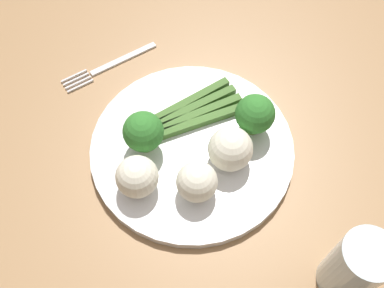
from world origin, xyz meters
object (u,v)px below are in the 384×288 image
(broccoli_left, at_px, (255,114))
(cauliflower_near_center, at_px, (137,177))
(asparagus_bundle, at_px, (191,113))
(cauliflower_outer_edge, at_px, (230,149))
(dining_table, at_px, (187,141))
(plate, at_px, (192,148))
(fork, at_px, (109,66))
(broccoli_front_left, at_px, (143,132))
(cauliflower_near_fork, at_px, (197,182))
(water_glass, at_px, (355,267))

(broccoli_left, distance_m, cauliflower_near_center, 0.19)
(asparagus_bundle, height_order, cauliflower_outer_edge, cauliflower_outer_edge)
(cauliflower_near_center, bearing_deg, dining_table, -72.10)
(plate, distance_m, cauliflower_near_center, 0.10)
(cauliflower_near_center, xyz_separation_m, cauliflower_outer_edge, (-0.07, -0.11, 0.00))
(plate, bearing_deg, fork, -8.00)
(plate, distance_m, broccoli_front_left, 0.08)
(asparagus_bundle, height_order, fork, asparagus_bundle)
(plate, relative_size, cauliflower_near_fork, 5.29)
(cauliflower_outer_edge, bearing_deg, broccoli_front_left, 30.87)
(asparagus_bundle, bearing_deg, dining_table, 78.17)
(broccoli_left, bearing_deg, water_glass, 156.14)
(fork, bearing_deg, asparagus_bundle, 109.66)
(water_glass, bearing_deg, broccoli_front_left, 5.13)
(cauliflower_near_center, distance_m, cauliflower_near_fork, 0.08)
(asparagus_bundle, distance_m, broccoli_front_left, 0.09)
(water_glass, bearing_deg, cauliflower_near_center, 15.90)
(dining_table, bearing_deg, fork, 10.59)
(broccoli_left, bearing_deg, fork, 11.02)
(dining_table, distance_m, plate, 0.15)
(cauliflower_near_center, height_order, cauliflower_outer_edge, cauliflower_outer_edge)
(broccoli_left, xyz_separation_m, fork, (0.26, 0.05, -0.05))
(dining_table, relative_size, plate, 3.84)
(broccoli_left, height_order, cauliflower_outer_edge, broccoli_left)
(cauliflower_near_center, height_order, water_glass, water_glass)
(dining_table, xyz_separation_m, asparagus_bundle, (-0.03, 0.02, 0.13))
(dining_table, distance_m, water_glass, 0.38)
(broccoli_front_left, height_order, fork, broccoli_front_left)
(cauliflower_near_center, relative_size, cauliflower_outer_edge, 0.92)
(broccoli_front_left, bearing_deg, fork, -25.09)
(broccoli_front_left, xyz_separation_m, cauliflower_near_fork, (-0.10, 0.00, -0.01))
(fork, bearing_deg, broccoli_front_left, 81.42)
(broccoli_left, distance_m, fork, 0.27)
(plate, distance_m, cauliflower_outer_edge, 0.07)
(dining_table, distance_m, cauliflower_near_fork, 0.22)
(cauliflower_near_fork, height_order, water_glass, water_glass)
(dining_table, height_order, cauliflower_near_fork, cauliflower_near_fork)
(dining_table, xyz_separation_m, cauliflower_near_center, (-0.05, 0.15, 0.16))
(broccoli_left, distance_m, water_glass, 0.24)
(water_glass, bearing_deg, broccoli_left, -23.86)
(broccoli_left, bearing_deg, asparagus_bundle, 25.74)
(broccoli_front_left, xyz_separation_m, cauliflower_outer_edge, (-0.10, -0.06, -0.01))
(dining_table, distance_m, broccoli_left, 0.20)
(plate, bearing_deg, cauliflower_near_center, 82.36)
(cauliflower_outer_edge, bearing_deg, plate, 17.38)
(dining_table, bearing_deg, plate, 137.73)
(water_glass, bearing_deg, cauliflower_near_fork, 8.60)
(dining_table, distance_m, asparagus_bundle, 0.14)
(asparagus_bundle, bearing_deg, cauliflower_outer_edge, -81.92)
(broccoli_left, xyz_separation_m, broccoli_front_left, (0.10, 0.12, 0.00))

